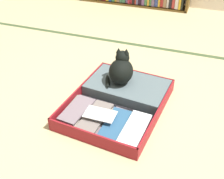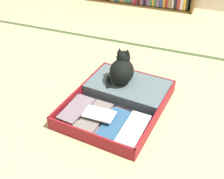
% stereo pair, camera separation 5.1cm
% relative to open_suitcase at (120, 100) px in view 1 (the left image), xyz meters
% --- Properties ---
extents(ground_plane, '(10.00, 10.00, 0.00)m').
position_rel_open_suitcase_xyz_m(ground_plane, '(0.06, -0.13, -0.04)').
color(ground_plane, tan).
extents(tatami_border, '(4.80, 0.05, 0.00)m').
position_rel_open_suitcase_xyz_m(tatami_border, '(0.06, 0.98, -0.04)').
color(tatami_border, '#3A4E2D').
rests_on(tatami_border, ground_plane).
extents(open_suitcase, '(0.71, 0.86, 0.10)m').
position_rel_open_suitcase_xyz_m(open_suitcase, '(0.00, 0.00, 0.00)').
color(open_suitcase, maroon).
rests_on(open_suitcase, ground_plane).
extents(black_cat, '(0.24, 0.25, 0.27)m').
position_rel_open_suitcase_xyz_m(black_cat, '(-0.04, 0.16, 0.16)').
color(black_cat, black).
rests_on(black_cat, open_suitcase).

